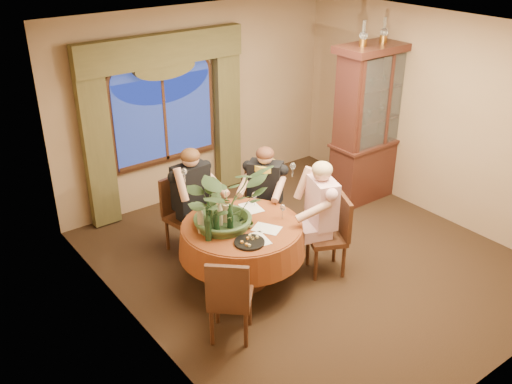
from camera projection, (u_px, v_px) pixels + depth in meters
floor at (309, 259)px, 7.14m from camera, size 5.00×5.00×0.00m
wall_back at (198, 103)px, 8.31m from camera, size 4.50×0.00×4.50m
wall_right at (437, 117)px, 7.73m from camera, size 0.00×5.00×5.00m
ceiling at (320, 31)px, 5.90m from camera, size 5.00×5.00×0.00m
window at (164, 119)px, 7.98m from camera, size 1.62×0.10×1.32m
arched_transom at (160, 64)px, 7.63m from camera, size 1.60×0.06×0.44m
drapery_left at (97, 144)px, 7.44m from camera, size 0.38×0.14×2.32m
drapery_right at (227, 114)px, 8.55m from camera, size 0.38×0.14×2.32m
swag_valance at (162, 50)px, 7.48m from camera, size 2.45×0.16×0.42m
dining_table at (242, 253)px, 6.58m from camera, size 1.69×1.69×0.75m
china_cabinet at (375, 122)px, 8.29m from camera, size 1.42×0.56×2.30m
oil_lamp_left at (364, 33)px, 7.49m from camera, size 0.11×0.11×0.34m
oil_lamp_center at (384, 30)px, 7.71m from camera, size 0.11×0.11×0.34m
oil_lamp_right at (404, 27)px, 7.92m from camera, size 0.11×0.11×0.34m
chair_right at (327, 236)px, 6.71m from camera, size 0.56×0.56×0.96m
chair_back_right at (258, 205)px, 7.42m from camera, size 0.59×0.59×0.96m
chair_back at (185, 216)px, 7.15m from camera, size 0.48×0.48×0.96m
chair_front_left at (231, 296)px, 5.67m from camera, size 0.59×0.59×0.96m
person_pink at (321, 216)px, 6.69m from camera, size 0.60×0.63×1.40m
person_back at (192, 200)px, 7.06m from camera, size 0.54×0.50×1.40m
person_scarf at (265, 195)px, 7.26m from camera, size 0.63×0.64×1.33m
stoneware_vase at (227, 214)px, 6.37m from camera, size 0.13×0.13×0.25m
centerpiece_plant at (224, 173)px, 6.14m from camera, size 1.00×1.11×0.86m
olive_bowl at (247, 225)px, 6.35m from camera, size 0.15×0.15×0.05m
cheese_platter at (249, 242)px, 6.04m from camera, size 0.33×0.33×0.02m
wine_bottle_0 at (208, 227)px, 6.04m from camera, size 0.07×0.07×0.33m
wine_bottle_1 at (209, 213)px, 6.30m from camera, size 0.07×0.07×0.33m
wine_bottle_2 at (220, 215)px, 6.26m from camera, size 0.07×0.07×0.33m
wine_bottle_3 at (216, 221)px, 6.14m from camera, size 0.07×0.07×0.33m
wine_bottle_4 at (230, 218)px, 6.21m from camera, size 0.07×0.07×0.33m
wine_bottle_5 at (201, 219)px, 6.18m from camera, size 0.07×0.07×0.33m
tasting_paper_0 at (267, 229)px, 6.32m from camera, size 0.33×0.36×0.00m
tasting_paper_1 at (251, 208)px, 6.77m from camera, size 0.26×0.33×0.00m
tasting_paper_2 at (258, 239)px, 6.12m from camera, size 0.26×0.33×0.00m
wine_glass_person_pink at (283, 211)px, 6.50m from camera, size 0.07×0.07×0.18m
wine_glass_person_back at (215, 203)px, 6.69m from camera, size 0.07×0.07×0.18m
wine_glass_person_scarf at (254, 199)px, 6.79m from camera, size 0.07×0.07×0.18m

